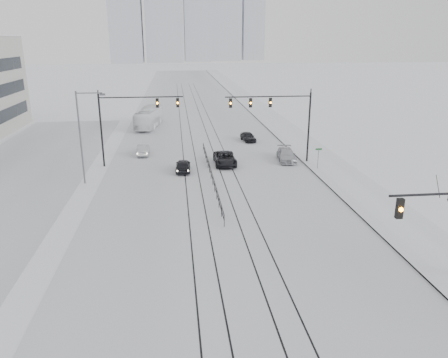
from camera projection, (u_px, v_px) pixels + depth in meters
road at (196, 124)px, 72.78m from camera, size 22.00×260.00×0.02m
sidewalk_east at (275, 122)px, 74.19m from camera, size 5.00×260.00×0.16m
curb at (261, 123)px, 73.94m from camera, size 0.10×260.00×0.12m
parking_strip at (22, 171)px, 47.00m from camera, size 14.00×60.00×0.03m
tram_rails at (204, 154)px, 53.85m from camera, size 5.30×180.00×0.01m
skyline at (186, 10)px, 266.01m from camera, size 96.00×48.00×72.00m
traffic_mast_ne at (280, 113)px, 48.23m from camera, size 9.60×0.37×8.00m
traffic_mast_nw at (128, 116)px, 47.46m from camera, size 9.10×0.37×8.00m
street_light_west at (83, 131)px, 41.51m from camera, size 2.73×0.25×9.00m
median_fence at (211, 174)px, 44.24m from camera, size 0.06×24.00×1.00m
street_sign at (318, 155)px, 47.05m from camera, size 0.70×0.06×2.40m
sedan_sb_inner at (183, 166)px, 46.71m from camera, size 1.71×3.93×1.32m
sedan_sb_outer at (143, 150)px, 53.41m from camera, size 1.38×3.91×1.29m
sedan_nb_front at (225, 159)px, 49.23m from camera, size 2.34×5.08×1.41m
sedan_nb_right at (286, 155)px, 50.78m from camera, size 2.48×4.99×1.39m
sedan_nb_far at (248, 137)px, 60.56m from camera, size 2.03×3.88×1.26m
box_truck at (149, 118)px, 69.98m from camera, size 4.28×11.20×3.05m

